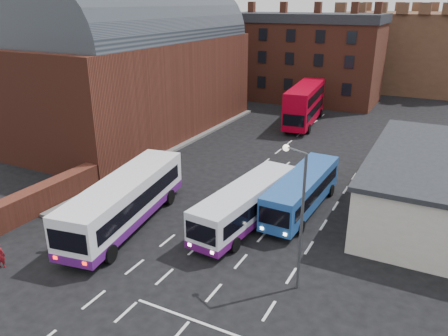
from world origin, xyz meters
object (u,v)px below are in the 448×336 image
at_px(bus_blue, 302,190).
at_px(bus_red_double, 305,104).
at_px(pedestrian_beige, 52,239).
at_px(pedestrian_red, 0,255).
at_px(bus_white_outbound, 125,198).
at_px(street_lamp, 298,208).
at_px(bus_white_inbound, 246,202).

relative_size(bus_blue, bus_red_double, 0.84).
bearing_deg(bus_blue, pedestrian_beige, 47.77).
bearing_deg(pedestrian_red, bus_red_double, -122.27).
xyz_separation_m(bus_white_outbound, bus_red_double, (2.58, 29.52, 0.55)).
height_order(bus_blue, pedestrian_beige, bus_blue).
distance_m(bus_blue, pedestrian_red, 19.04).
relative_size(bus_red_double, street_lamp, 1.59).
xyz_separation_m(bus_white_inbound, pedestrian_red, (-9.94, -10.65, -0.86)).
bearing_deg(bus_red_double, bus_blue, 101.08).
xyz_separation_m(bus_white_outbound, pedestrian_red, (-3.04, -7.06, -1.15)).
relative_size(bus_white_outbound, bus_red_double, 1.03).
bearing_deg(bus_white_outbound, street_lamp, -15.50).
xyz_separation_m(bus_white_inbound, street_lamp, (4.95, -4.86, 2.85)).
bearing_deg(bus_red_double, pedestrian_beige, 76.36).
relative_size(street_lamp, pedestrian_beige, 5.15).
distance_m(bus_red_double, pedestrian_red, 37.05).
height_order(bus_white_outbound, bus_blue, bus_white_outbound).
xyz_separation_m(street_lamp, pedestrian_red, (-14.89, -5.79, -3.71)).
distance_m(bus_blue, pedestrian_beige, 16.38).
bearing_deg(bus_blue, pedestrian_red, 50.67).
height_order(bus_white_outbound, bus_red_double, bus_red_double).
height_order(bus_white_inbound, bus_blue, bus_white_inbound).
bearing_deg(bus_blue, street_lamp, 107.40).
relative_size(bus_blue, pedestrian_beige, 6.89).
bearing_deg(bus_white_inbound, street_lamp, 140.94).
relative_size(street_lamp, pedestrian_red, 4.87).
distance_m(pedestrian_red, pedestrian_beige, 2.80).
bearing_deg(bus_white_inbound, pedestrian_red, 52.37).
bearing_deg(pedestrian_red, street_lamp, 177.73).
distance_m(bus_white_outbound, pedestrian_red, 7.78).
relative_size(bus_white_inbound, bus_red_double, 0.87).
bearing_deg(street_lamp, bus_white_outbound, 173.88).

